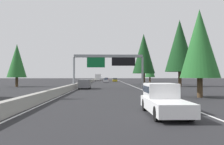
# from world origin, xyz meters

# --- Properties ---
(ground_plane) EXTENTS (320.00, 320.00, 0.00)m
(ground_plane) POSITION_xyz_m (60.00, 0.00, 0.00)
(ground_plane) COLOR #262628
(median_barrier) EXTENTS (180.00, 0.56, 0.90)m
(median_barrier) POSITION_xyz_m (80.00, 0.30, 0.45)
(median_barrier) COLOR #9E9B93
(median_barrier) RESTS_ON ground
(shoulder_stripe_right) EXTENTS (160.00, 0.16, 0.01)m
(shoulder_stripe_right) POSITION_xyz_m (70.00, -11.52, 0.01)
(shoulder_stripe_right) COLOR silver
(shoulder_stripe_right) RESTS_ON ground
(shoulder_stripe_median) EXTENTS (160.00, 0.16, 0.01)m
(shoulder_stripe_median) POSITION_xyz_m (70.00, -0.25, 0.01)
(shoulder_stripe_median) COLOR silver
(shoulder_stripe_median) RESTS_ON ground
(sign_gantry_overhead) EXTENTS (0.50, 12.68, 6.15)m
(sign_gantry_overhead) POSITION_xyz_m (36.16, -6.04, 4.89)
(sign_gantry_overhead) COLOR gray
(sign_gantry_overhead) RESTS_ON ground
(pickup_near_center) EXTENTS (5.60, 2.00, 1.86)m
(pickup_near_center) POSITION_xyz_m (8.89, -8.94, 0.91)
(pickup_near_center) COLOR white
(pickup_near_center) RESTS_ON ground
(minivan_mid_right) EXTENTS (5.00, 1.95, 1.69)m
(minivan_mid_right) POSITION_xyz_m (36.49, -1.66, 0.95)
(minivan_mid_right) COLOR slate
(minivan_mid_right) RESTS_ON ground
(sedan_near_right) EXTENTS (4.40, 1.80, 1.47)m
(sedan_near_right) POSITION_xyz_m (78.38, -5.37, 0.68)
(sedan_near_right) COLOR silver
(sedan_near_right) RESTS_ON ground
(sedan_mid_left) EXTENTS (4.40, 1.80, 1.47)m
(sedan_mid_left) POSITION_xyz_m (85.63, -8.93, 0.68)
(sedan_mid_left) COLOR #AD931E
(sedan_mid_left) RESTS_ON ground
(sedan_mid_center) EXTENTS (4.40, 1.80, 1.47)m
(sedan_mid_center) POSITION_xyz_m (104.64, -5.60, 0.68)
(sedan_mid_center) COLOR red
(sedan_mid_center) RESTS_ON ground
(bus_distant_a) EXTENTS (11.50, 2.55, 3.10)m
(bus_distant_a) POSITION_xyz_m (107.40, -1.62, 1.72)
(bus_distant_a) COLOR white
(bus_distant_a) RESTS_ON ground
(conifer_right_foreground) EXTENTS (4.22, 4.22, 9.60)m
(conifer_right_foreground) POSITION_xyz_m (19.61, -15.63, 5.83)
(conifer_right_foreground) COLOR #4C3823
(conifer_right_foreground) RESTS_ON ground
(conifer_right_near) EXTENTS (6.52, 6.52, 14.81)m
(conifer_right_near) POSITION_xyz_m (45.46, -21.79, 9.01)
(conifer_right_near) COLOR #4C3823
(conifer_right_near) RESTS_ON ground
(conifer_right_mid) EXTENTS (5.99, 5.99, 13.61)m
(conifer_right_mid) POSITION_xyz_m (56.20, -15.52, 8.27)
(conifer_right_mid) COLOR #4C3823
(conifer_right_mid) RESTS_ON ground
(conifer_right_far) EXTENTS (3.71, 3.71, 8.44)m
(conifer_right_far) POSITION_xyz_m (79.24, -21.58, 5.12)
(conifer_right_far) COLOR #4C3823
(conifer_right_far) RESTS_ON ground
(conifer_left_near) EXTENTS (4.02, 4.02, 9.14)m
(conifer_left_near) POSITION_xyz_m (44.51, 13.61, 5.55)
(conifer_left_near) COLOR #4C3823
(conifer_left_near) RESTS_ON ground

